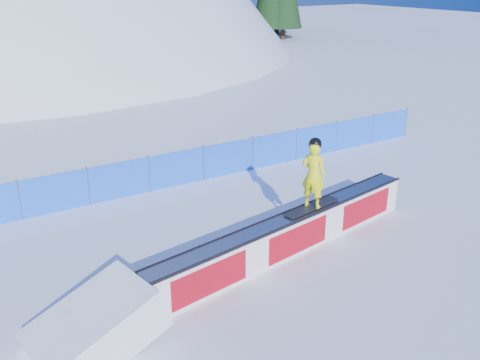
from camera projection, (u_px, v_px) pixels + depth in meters
ground at (250, 238)px, 14.49m from camera, size 160.00×160.00×0.00m
snow_hill at (24, 232)px, 54.25m from camera, size 64.00×64.00×64.00m
safety_fence at (177, 169)px, 17.83m from camera, size 22.05×0.05×1.30m
rail_box at (290, 235)px, 13.56m from camera, size 8.67×2.05×1.04m
snow_ramp at (97, 344)px, 10.39m from camera, size 2.77×1.99×1.59m
snowboarder at (313, 174)px, 13.51m from camera, size 1.83×0.76×1.89m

